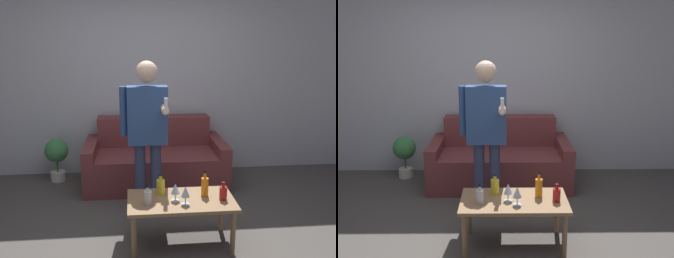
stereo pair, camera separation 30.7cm
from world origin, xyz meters
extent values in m
plane|color=#514C47|center=(0.00, 0.00, 0.00)|extent=(16.00, 16.00, 0.00)
cube|color=silver|center=(0.00, 2.08, 1.35)|extent=(8.00, 0.06, 2.70)
cube|color=brown|center=(0.09, 1.43, 0.21)|extent=(1.45, 0.65, 0.43)
cube|color=brown|center=(0.09, 1.88, 0.40)|extent=(1.45, 0.25, 0.81)
cube|color=brown|center=(-0.70, 1.56, 0.28)|extent=(0.14, 0.90, 0.56)
cube|color=brown|center=(0.89, 1.56, 0.28)|extent=(0.14, 0.90, 0.56)
cube|color=#8E6B47|center=(0.22, 0.09, 0.42)|extent=(0.94, 0.53, 0.03)
cylinder|color=#8E6B47|center=(-0.20, -0.12, 0.20)|extent=(0.04, 0.04, 0.41)
cylinder|color=#8E6B47|center=(0.64, -0.12, 0.20)|extent=(0.04, 0.04, 0.41)
cylinder|color=#8E6B47|center=(-0.20, 0.31, 0.20)|extent=(0.04, 0.04, 0.41)
cylinder|color=#8E6B47|center=(0.64, 0.31, 0.20)|extent=(0.04, 0.04, 0.41)
cylinder|color=silver|center=(-0.07, 0.02, 0.50)|extent=(0.07, 0.07, 0.12)
cylinder|color=silver|center=(-0.07, 0.02, 0.58)|extent=(0.03, 0.03, 0.05)
cylinder|color=black|center=(-0.07, 0.02, 0.60)|extent=(0.03, 0.03, 0.01)
cylinder|color=orange|center=(0.44, 0.15, 0.52)|extent=(0.07, 0.07, 0.16)
cylinder|color=orange|center=(0.44, 0.15, 0.63)|extent=(0.02, 0.02, 0.06)
cylinder|color=black|center=(0.44, 0.15, 0.66)|extent=(0.03, 0.03, 0.01)
cylinder|color=#B21E1E|center=(0.59, 0.05, 0.50)|extent=(0.07, 0.07, 0.12)
cylinder|color=#B21E1E|center=(0.59, 0.05, 0.58)|extent=(0.03, 0.03, 0.05)
cylinder|color=black|center=(0.59, 0.05, 0.59)|extent=(0.03, 0.03, 0.01)
cylinder|color=yellow|center=(0.05, 0.22, 0.51)|extent=(0.08, 0.08, 0.14)
cylinder|color=yellow|center=(0.05, 0.22, 0.60)|extent=(0.03, 0.03, 0.05)
cylinder|color=black|center=(0.05, 0.22, 0.62)|extent=(0.03, 0.03, 0.01)
cylinder|color=silver|center=(0.17, 0.07, 0.44)|extent=(0.07, 0.07, 0.01)
cylinder|color=silver|center=(0.17, 0.07, 0.47)|extent=(0.01, 0.01, 0.06)
cone|color=silver|center=(0.17, 0.07, 0.55)|extent=(0.08, 0.08, 0.09)
cylinder|color=silver|center=(0.24, -0.01, 0.44)|extent=(0.07, 0.07, 0.01)
cylinder|color=silver|center=(0.24, -0.01, 0.48)|extent=(0.01, 0.01, 0.07)
cone|color=silver|center=(0.24, -0.01, 0.55)|extent=(0.08, 0.08, 0.09)
cylinder|color=navy|center=(-0.12, 0.72, 0.39)|extent=(0.11, 0.11, 0.77)
cylinder|color=navy|center=(0.04, 0.72, 0.39)|extent=(0.11, 0.11, 0.77)
cube|color=#2D4C84|center=(-0.04, 0.72, 1.07)|extent=(0.40, 0.18, 0.58)
sphere|color=beige|center=(-0.04, 0.72, 1.49)|extent=(0.21, 0.21, 0.21)
cylinder|color=#2D4C84|center=(-0.27, 0.72, 1.11)|extent=(0.07, 0.07, 0.49)
cylinder|color=beige|center=(0.12, 0.59, 1.15)|extent=(0.07, 0.26, 0.07)
cube|color=white|center=(0.12, 0.43, 1.21)|extent=(0.03, 0.03, 0.14)
cylinder|color=silver|center=(-1.17, 1.78, 0.06)|extent=(0.19, 0.19, 0.12)
cylinder|color=#476B38|center=(-1.17, 1.78, 0.21)|extent=(0.02, 0.02, 0.18)
sphere|color=#428E4C|center=(-1.17, 1.78, 0.41)|extent=(0.30, 0.30, 0.30)
camera|label=1|loc=(-0.19, -2.92, 1.82)|focal=40.00mm
camera|label=2|loc=(0.11, -2.94, 1.82)|focal=40.00mm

